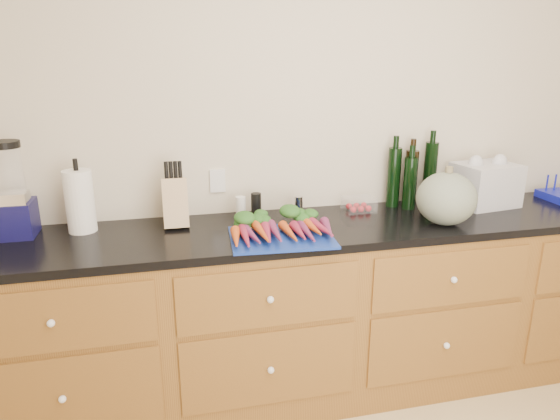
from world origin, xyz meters
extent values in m
cube|color=beige|center=(0.00, 1.62, 1.30)|extent=(4.10, 0.05, 2.60)
cube|color=brown|center=(0.00, 1.30, 0.45)|extent=(3.60, 0.60, 0.90)
cube|color=brown|center=(-1.35, 0.99, 0.72)|extent=(0.82, 0.01, 0.28)
sphere|color=white|center=(-1.35, 0.98, 0.72)|extent=(0.03, 0.03, 0.03)
cube|color=brown|center=(-1.35, 0.99, 0.36)|extent=(0.82, 0.01, 0.38)
sphere|color=white|center=(-1.35, 0.98, 0.36)|extent=(0.03, 0.03, 0.03)
cube|color=brown|center=(-0.45, 0.99, 0.72)|extent=(0.82, 0.01, 0.28)
sphere|color=white|center=(-0.45, 0.98, 0.72)|extent=(0.03, 0.03, 0.03)
cube|color=brown|center=(-0.45, 0.99, 0.36)|extent=(0.82, 0.01, 0.38)
sphere|color=white|center=(-0.45, 0.98, 0.36)|extent=(0.03, 0.03, 0.03)
cube|color=brown|center=(0.45, 0.99, 0.72)|extent=(0.82, 0.01, 0.28)
sphere|color=white|center=(0.45, 0.98, 0.72)|extent=(0.03, 0.03, 0.03)
cube|color=brown|center=(0.45, 0.99, 0.36)|extent=(0.82, 0.01, 0.38)
sphere|color=white|center=(0.45, 0.98, 0.36)|extent=(0.03, 0.03, 0.03)
cube|color=black|center=(0.00, 1.30, 0.92)|extent=(3.64, 0.62, 0.04)
cube|color=navy|center=(-0.36, 1.14, 0.95)|extent=(0.49, 0.38, 0.01)
cone|color=#D24F18|center=(-0.57, 1.12, 0.98)|extent=(0.05, 0.22, 0.05)
cone|color=#9A2140|center=(-0.54, 1.12, 0.98)|extent=(0.05, 0.22, 0.05)
cone|color=#752451|center=(-0.50, 1.12, 0.98)|extent=(0.05, 0.22, 0.05)
cone|color=#D24F18|center=(-0.47, 1.12, 0.98)|extent=(0.05, 0.22, 0.05)
cone|color=#9A2140|center=(-0.43, 1.12, 0.98)|extent=(0.05, 0.22, 0.05)
cone|color=#752451|center=(-0.40, 1.12, 0.98)|extent=(0.05, 0.22, 0.05)
ellipsoid|color=#18481A|center=(-0.49, 1.29, 0.99)|extent=(0.22, 0.13, 0.07)
cone|color=#D24F18|center=(-0.33, 1.12, 0.98)|extent=(0.05, 0.22, 0.05)
cone|color=#9A2140|center=(-0.29, 1.12, 0.98)|extent=(0.05, 0.22, 0.05)
cone|color=#752451|center=(-0.26, 1.12, 0.98)|extent=(0.05, 0.22, 0.05)
cone|color=#D24F18|center=(-0.22, 1.12, 0.98)|extent=(0.05, 0.22, 0.05)
cone|color=#9A2140|center=(-0.19, 1.12, 0.98)|extent=(0.05, 0.22, 0.05)
cone|color=#752451|center=(-0.15, 1.12, 0.98)|extent=(0.05, 0.22, 0.05)
ellipsoid|color=#18481A|center=(-0.24, 1.29, 0.99)|extent=(0.22, 0.13, 0.07)
ellipsoid|color=#5E6A59|center=(0.48, 1.16, 1.07)|extent=(0.29, 0.29, 0.26)
cube|color=#100F46|center=(-1.56, 1.46, 1.02)|extent=(0.18, 0.18, 0.17)
cube|color=silver|center=(-1.56, 1.43, 1.13)|extent=(0.16, 0.10, 0.05)
cylinder|color=white|center=(-1.56, 1.46, 1.24)|extent=(0.13, 0.13, 0.23)
cylinder|color=black|center=(-1.56, 1.46, 1.37)|extent=(0.14, 0.14, 0.03)
cylinder|color=white|center=(-1.27, 1.46, 1.09)|extent=(0.13, 0.13, 0.30)
cube|color=tan|center=(-0.83, 1.44, 1.06)|extent=(0.12, 0.12, 0.24)
cylinder|color=silver|center=(-0.50, 1.48, 1.00)|extent=(0.05, 0.05, 0.12)
cylinder|color=black|center=(-0.42, 1.48, 1.01)|extent=(0.05, 0.05, 0.13)
cylinder|color=silver|center=(-0.19, 1.48, 0.99)|extent=(0.04, 0.04, 0.10)
cube|color=white|center=(0.15, 1.47, 0.98)|extent=(0.16, 0.13, 0.08)
cylinder|color=black|center=(0.37, 1.52, 1.10)|extent=(0.07, 0.07, 0.33)
cylinder|color=black|center=(0.48, 1.53, 1.09)|extent=(0.07, 0.07, 0.31)
cylinder|color=black|center=(0.59, 1.52, 1.12)|extent=(0.07, 0.07, 0.35)
cylinder|color=black|center=(0.43, 1.45, 1.08)|extent=(0.07, 0.07, 0.29)
camera|label=1|loc=(-0.86, -0.96, 1.74)|focal=32.00mm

